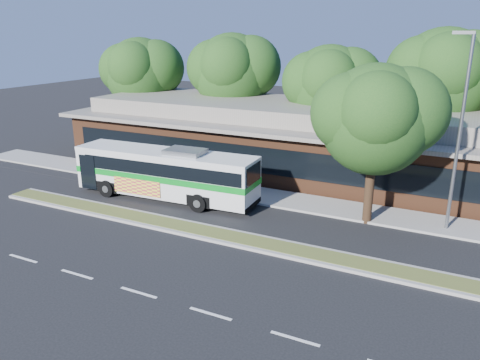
{
  "coord_description": "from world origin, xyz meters",
  "views": [
    {
      "loc": [
        9.93,
        -16.72,
        9.05
      ],
      "look_at": [
        0.09,
        3.09,
        2.0
      ],
      "focal_mm": 35.0,
      "sensor_mm": 36.0,
      "label": 1
    }
  ],
  "objects_px": {
    "lamp_post": "(459,129)",
    "transit_bus": "(166,170)",
    "sidewalk_tree": "(384,117)",
    "sedan": "(112,157)"
  },
  "relations": [
    {
      "from": "transit_bus",
      "to": "sedan",
      "type": "relative_size",
      "value": 2.52
    },
    {
      "from": "transit_bus",
      "to": "sidewalk_tree",
      "type": "bearing_deg",
      "value": 5.47
    },
    {
      "from": "transit_bus",
      "to": "sidewalk_tree",
      "type": "height_order",
      "value": "sidewalk_tree"
    },
    {
      "from": "lamp_post",
      "to": "transit_bus",
      "type": "xyz_separation_m",
      "value": [
        -14.44,
        -2.2,
        -3.24
      ]
    },
    {
      "from": "sidewalk_tree",
      "to": "lamp_post",
      "type": "bearing_deg",
      "value": 10.22
    },
    {
      "from": "sedan",
      "to": "sidewalk_tree",
      "type": "bearing_deg",
      "value": -119.86
    },
    {
      "from": "lamp_post",
      "to": "transit_bus",
      "type": "distance_m",
      "value": 14.96
    },
    {
      "from": "lamp_post",
      "to": "sedan",
      "type": "distance_m",
      "value": 22.41
    },
    {
      "from": "lamp_post",
      "to": "sidewalk_tree",
      "type": "bearing_deg",
      "value": -169.78
    },
    {
      "from": "transit_bus",
      "to": "lamp_post",
      "type": "bearing_deg",
      "value": 5.91
    }
  ]
}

